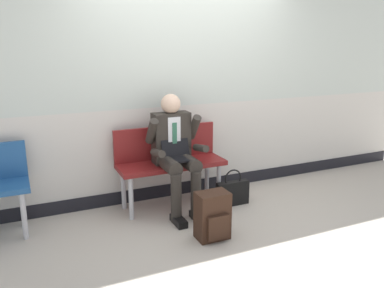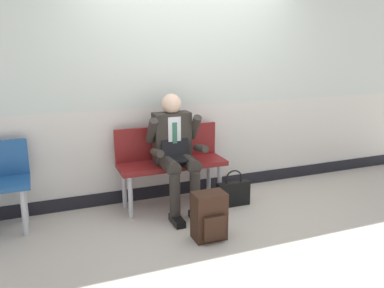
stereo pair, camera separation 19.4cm
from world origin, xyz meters
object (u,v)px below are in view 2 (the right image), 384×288
(backpack, at_px, (209,217))
(bench_with_person, at_px, (170,158))
(handbag, at_px, (233,193))
(person_seated, at_px, (176,150))

(backpack, bearing_deg, bench_with_person, 94.17)
(bench_with_person, distance_m, handbag, 0.81)
(person_seated, distance_m, backpack, 0.87)
(backpack, distance_m, handbag, 0.83)
(handbag, bearing_deg, bench_with_person, 152.59)
(person_seated, bearing_deg, bench_with_person, 90.00)
(person_seated, distance_m, handbag, 0.83)
(backpack, xyz_separation_m, handbag, (0.56, 0.60, -0.07))
(person_seated, height_order, backpack, person_seated)
(bench_with_person, xyz_separation_m, handbag, (0.63, -0.33, -0.39))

